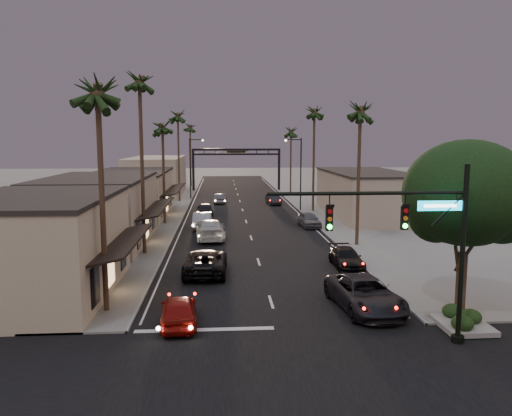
{
  "coord_description": "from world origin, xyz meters",
  "views": [
    {
      "loc": [
        -2.66,
        -16.15,
        8.81
      ],
      "look_at": [
        0.55,
        29.59,
        2.5
      ],
      "focal_mm": 35.0,
      "sensor_mm": 36.0,
      "label": 1
    }
  ],
  "objects": [
    {
      "name": "palm_far",
      "position": [
        -8.3,
        78.0,
        11.44
      ],
      "size": [
        3.2,
        3.2,
        13.2
      ],
      "color": "#38281C",
      "rests_on": "ground"
    },
    {
      "name": "palm_rb",
      "position": [
        8.6,
        44.0,
        12.42
      ],
      "size": [
        3.2,
        3.2,
        14.2
      ],
      "color": "#38281C",
      "rests_on": "ground"
    },
    {
      "name": "palm_rc",
      "position": [
        8.6,
        64.0,
        10.47
      ],
      "size": [
        3.2,
        3.2,
        12.2
      ],
      "color": "#38281C",
      "rests_on": "ground"
    },
    {
      "name": "road",
      "position": [
        0.0,
        45.0,
        0.0
      ],
      "size": [
        14.0,
        120.0,
        0.02
      ],
      "primitive_type": "cube",
      "color": "black",
      "rests_on": "ground"
    },
    {
      "name": "traffic_signal",
      "position": [
        5.69,
        4.0,
        5.08
      ],
      "size": [
        8.51,
        0.22,
        7.8
      ],
      "color": "black",
      "rests_on": "ground"
    },
    {
      "name": "palm_la",
      "position": [
        -8.6,
        9.0,
        11.44
      ],
      "size": [
        3.2,
        3.2,
        13.2
      ],
      "color": "#38281C",
      "rests_on": "ground"
    },
    {
      "name": "storefront_dist",
      "position": [
        -13.0,
        65.0,
        3.0
      ],
      "size": [
        8.0,
        20.0,
        6.0
      ],
      "primitive_type": "cube",
      "color": "#9F937F",
      "rests_on": "ground"
    },
    {
      "name": "palm_ld",
      "position": [
        -8.6,
        55.0,
        12.42
      ],
      "size": [
        3.2,
        3.2,
        14.2
      ],
      "color": "#38281C",
      "rests_on": "ground"
    },
    {
      "name": "palm_lc",
      "position": [
        -8.6,
        36.0,
        10.47
      ],
      "size": [
        3.2,
        3.2,
        12.2
      ],
      "color": "#38281C",
      "rests_on": "ground"
    },
    {
      "name": "oncoming_silver",
      "position": [
        -4.55,
        33.08,
        0.83
      ],
      "size": [
        1.79,
        5.06,
        1.66
      ],
      "primitive_type": "imported",
      "rotation": [
        0.0,
        0.0,
        3.14
      ],
      "color": "gray",
      "rests_on": "ground"
    },
    {
      "name": "storefront_near",
      "position": [
        -13.0,
        12.0,
        2.75
      ],
      "size": [
        8.0,
        12.0,
        5.5
      ],
      "primitive_type": "cube",
      "color": "tan",
      "rests_on": "ground"
    },
    {
      "name": "oncoming_pickup",
      "position": [
        -3.73,
        16.07,
        0.81
      ],
      "size": [
        2.89,
        5.94,
        1.63
      ],
      "primitive_type": "imported",
      "rotation": [
        0.0,
        0.0,
        3.11
      ],
      "color": "black",
      "rests_on": "ground"
    },
    {
      "name": "curbside_near",
      "position": [
        4.74,
        8.45,
        0.84
      ],
      "size": [
        3.41,
        6.33,
        1.69
      ],
      "primitive_type": "imported",
      "rotation": [
        0.0,
        0.0,
        0.1
      ],
      "color": "black",
      "rests_on": "ground"
    },
    {
      "name": "storefront_far",
      "position": [
        -13.0,
        42.0,
        2.5
      ],
      "size": [
        8.0,
        16.0,
        5.0
      ],
      "primitive_type": "cube",
      "color": "tan",
      "rests_on": "ground"
    },
    {
      "name": "oncoming_dgrey",
      "position": [
        -4.61,
        42.07,
        0.73
      ],
      "size": [
        2.29,
        4.5,
        1.47
      ],
      "primitive_type": "imported",
      "rotation": [
        0.0,
        0.0,
        3.27
      ],
      "color": "black",
      "rests_on": "ground"
    },
    {
      "name": "curbside_far",
      "position": [
        4.45,
        51.27,
        0.73
      ],
      "size": [
        1.89,
        4.53,
        1.46
      ],
      "primitive_type": "imported",
      "rotation": [
        0.0,
        0.0,
        0.08
      ],
      "color": "black",
      "rests_on": "ground"
    },
    {
      "name": "sidewalk_right",
      "position": [
        9.5,
        52.0,
        0.06
      ],
      "size": [
        5.0,
        92.0,
        0.12
      ],
      "primitive_type": "cube",
      "color": "slate",
      "rests_on": "ground"
    },
    {
      "name": "planter",
      "position": [
        8.6,
        5.5,
        0.0
      ],
      "size": [
        2.2,
        2.6,
        0.24
      ],
      "primitive_type": "cube",
      "color": "gray",
      "rests_on": "ground"
    },
    {
      "name": "ground",
      "position": [
        0.0,
        40.0,
        0.0
      ],
      "size": [
        200.0,
        200.0,
        0.0
      ],
      "primitive_type": "plane",
      "color": "slate",
      "rests_on": "ground"
    },
    {
      "name": "palm_lb",
      "position": [
        -8.6,
        22.0,
        13.39
      ],
      "size": [
        3.2,
        3.2,
        15.2
      ],
      "color": "#38281C",
      "rests_on": "ground"
    },
    {
      "name": "building_right",
      "position": [
        14.0,
        40.0,
        2.5
      ],
      "size": [
        8.0,
        18.0,
        5.0
      ],
      "primitive_type": "cube",
      "color": "#9F937F",
      "rests_on": "ground"
    },
    {
      "name": "sidewalk_left",
      "position": [
        -9.5,
        52.0,
        0.06
      ],
      "size": [
        5.0,
        92.0,
        0.12
      ],
      "primitive_type": "cube",
      "color": "slate",
      "rests_on": "ground"
    },
    {
      "name": "cross_street",
      "position": [
        0.0,
        0.0,
        0.0
      ],
      "size": [
        80.0,
        12.0,
        0.02
      ],
      "primitive_type": "cube",
      "color": "black",
      "rests_on": "ground"
    },
    {
      "name": "oncoming_white",
      "position": [
        -3.68,
        27.58,
        0.89
      ],
      "size": [
        2.86,
        6.29,
        1.79
      ],
      "primitive_type": "imported",
      "rotation": [
        0.0,
        0.0,
        3.2
      ],
      "color": "#AEAEAE",
      "rests_on": "ground"
    },
    {
      "name": "arch",
      "position": [
        0.0,
        70.0,
        5.53
      ],
      "size": [
        15.2,
        0.4,
        7.27
      ],
      "color": "black",
      "rests_on": "ground"
    },
    {
      "name": "curbside_black",
      "position": [
        5.96,
        17.09,
        0.66
      ],
      "size": [
        1.88,
        4.57,
        1.32
      ],
      "primitive_type": "imported",
      "rotation": [
        0.0,
        0.0,
        -0.01
      ],
      "color": "black",
      "rests_on": "ground"
    },
    {
      "name": "oncoming_grey_far",
      "position": [
        -2.84,
        52.62,
        0.68
      ],
      "size": [
        1.61,
        4.2,
        1.37
      ],
      "primitive_type": "imported",
      "rotation": [
        0.0,
        0.0,
        3.1
      ],
      "color": "#47474C",
      "rests_on": "ground"
    },
    {
      "name": "corner_tree",
      "position": [
        9.48,
        7.45,
        5.98
      ],
      "size": [
        6.2,
        6.2,
        8.8
      ],
      "color": "#38281C",
      "rests_on": "ground"
    },
    {
      "name": "oncoming_red",
      "position": [
        -4.75,
        7.0,
        0.72
      ],
      "size": [
        2.02,
        4.36,
        1.45
      ],
      "primitive_type": "imported",
      "rotation": [
        0.0,
        0.0,
        3.22
      ],
      "color": "maroon",
      "rests_on": "ground"
    },
    {
      "name": "palm_ra",
      "position": [
        8.6,
        24.0,
        11.44
      ],
      "size": [
        3.2,
        3.2,
        13.2
      ],
      "color": "#38281C",
      "rests_on": "ground"
    },
    {
      "name": "streetlight_left",
      "position": [
        -6.92,
        58.0,
        5.33
      ],
      "size": [
        2.13,
        0.3,
        9.0
      ],
      "color": "black",
      "rests_on": "ground"
    },
    {
      "name": "streetlight_right",
      "position": [
        6.92,
        45.0,
        5.33
      ],
      "size": [
        2.13,
        0.3,
        9.0
      ],
      "color": "black",
      "rests_on": "ground"
    },
    {
      "name": "curbside_grey",
      "position": [
        6.2,
        33.2,
        0.75
      ],
      "size": [
        2.14,
        4.51,
        1.49
      ],
      "primitive_type": "imported",
      "rotation": [
        0.0,
        0.0,
        0.09
      ],
      "color": "#55555B",
      "rests_on": "ground"
    },
    {
      "name": "storefront_mid",
      "position": [
        -13.0,
        26.0,
        2.75
      ],
      "size": [
        8.0,
        14.0,
        5.5
      ],
      "primitive_type": "cube",
      "color": "#9F937F",
      "rests_on": "ground"
    }
  ]
}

